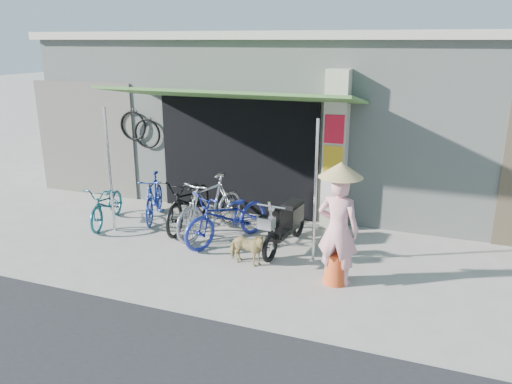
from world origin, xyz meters
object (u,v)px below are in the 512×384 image
at_px(bike_silver, 211,206).
at_px(nun, 338,225).
at_px(street_dog, 246,248).
at_px(bike_black, 189,201).
at_px(moped, 286,224).
at_px(bike_teal, 107,204).
at_px(bike_blue, 154,197).
at_px(bike_navy, 228,216).

relative_size(bike_silver, nun, 1.00).
bearing_deg(bike_silver, street_dog, -27.95).
distance_m(bike_black, moped, 2.10).
distance_m(bike_black, nun, 3.46).
height_order(bike_teal, bike_blue, bike_blue).
bearing_deg(nun, bike_silver, -18.48).
xyz_separation_m(bike_blue, bike_silver, (1.43, -0.33, 0.09)).
distance_m(bike_blue, moped, 2.95).
height_order(bike_blue, bike_navy, bike_navy).
relative_size(bike_black, street_dog, 2.86).
xyz_separation_m(bike_blue, bike_navy, (1.88, -0.57, 0.02)).
relative_size(street_dog, nun, 0.37).
distance_m(bike_blue, bike_silver, 1.47).
distance_m(bike_navy, street_dog, 1.04).
xyz_separation_m(bike_silver, street_dog, (1.11, -1.01, -0.27)).
xyz_separation_m(bike_silver, nun, (2.59, -1.10, 0.35)).
bearing_deg(bike_black, bike_navy, -29.52).
bearing_deg(bike_blue, bike_teal, -163.19).
distance_m(bike_navy, moped, 1.05).
height_order(bike_silver, bike_navy, bike_silver).
bearing_deg(moped, nun, -35.92).
relative_size(bike_black, bike_silver, 1.05).
bearing_deg(bike_black, bike_silver, -27.22).
bearing_deg(bike_black, bike_teal, -168.11).
xyz_separation_m(bike_teal, street_dog, (3.26, -0.80, -0.12)).
bearing_deg(bike_teal, street_dog, -29.13).
height_order(bike_silver, street_dog, bike_silver).
bearing_deg(moped, bike_blue, 177.31).
bearing_deg(bike_navy, street_dog, -22.97).
bearing_deg(bike_silver, bike_navy, -13.51).
height_order(bike_teal, moped, moped).
bearing_deg(moped, bike_teal, -172.34).
height_order(bike_black, street_dog, bike_black).
bearing_deg(moped, bike_navy, -167.22).
height_order(bike_teal, bike_black, bike_black).
distance_m(bike_teal, bike_black, 1.65).
xyz_separation_m(bike_black, bike_navy, (1.03, -0.48, -0.02)).
bearing_deg(bike_black, moped, -14.23).
bearing_deg(nun, moped, -37.39).
xyz_separation_m(bike_black, nun, (3.16, -1.35, 0.40)).
xyz_separation_m(moped, nun, (1.10, -0.99, 0.47)).
relative_size(bike_teal, bike_black, 0.80).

